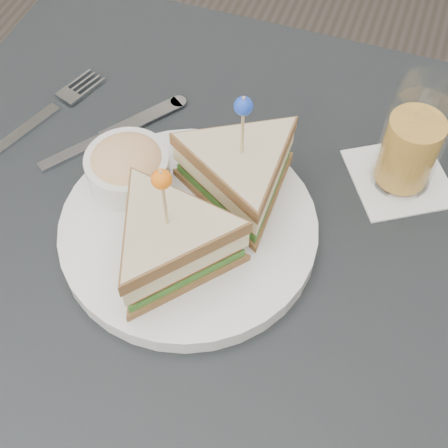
% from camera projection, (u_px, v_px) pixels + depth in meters
% --- Properties ---
extents(table, '(0.80, 0.80, 0.75)m').
position_uv_depth(table, '(213.00, 290.00, 0.73)').
color(table, black).
rests_on(table, ground).
extents(plate_meal, '(0.36, 0.36, 0.16)m').
position_uv_depth(plate_meal, '(194.00, 208.00, 0.65)').
color(plate_meal, white).
rests_on(plate_meal, table).
extents(cutlery_fork, '(0.09, 0.21, 0.01)m').
position_uv_depth(cutlery_fork, '(44.00, 115.00, 0.79)').
color(cutlery_fork, silver).
rests_on(cutlery_fork, table).
extents(cutlery_knife, '(0.13, 0.18, 0.01)m').
position_uv_depth(cutlery_knife, '(109.00, 135.00, 0.77)').
color(cutlery_knife, silver).
rests_on(cutlery_knife, table).
extents(drink_set, '(0.15, 0.15, 0.14)m').
position_uv_depth(drink_set, '(412.00, 143.00, 0.68)').
color(drink_set, white).
rests_on(drink_set, table).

